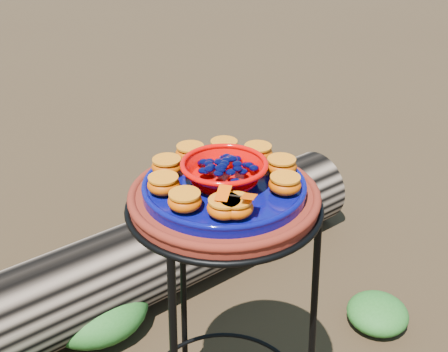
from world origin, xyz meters
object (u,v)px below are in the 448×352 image
driftwood_log (164,252)px  plant_stand (224,333)px  terracotta_saucer (224,199)px  red_bowl (224,173)px  cobalt_plate (224,188)px

driftwood_log → plant_stand: bearing=-101.9°
terracotta_saucer → red_bowl: red_bowl is taller
terracotta_saucer → plant_stand: bearing=0.0°
terracotta_saucer → red_bowl: bearing=0.0°
terracotta_saucer → red_bowl: 0.06m
terracotta_saucer → red_bowl: (0.00, 0.00, 0.06)m
cobalt_plate → terracotta_saucer: bearing=0.0°
terracotta_saucer → driftwood_log: size_ratio=0.25×
cobalt_plate → red_bowl: 0.03m
plant_stand → terracotta_saucer: bearing=0.0°
plant_stand → terracotta_saucer: size_ratio=1.84×
terracotta_saucer → driftwood_log: bearing=78.1°
plant_stand → red_bowl: bearing=0.0°
plant_stand → cobalt_plate: cobalt_plate is taller
plant_stand → cobalt_plate: (0.00, 0.00, 0.39)m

